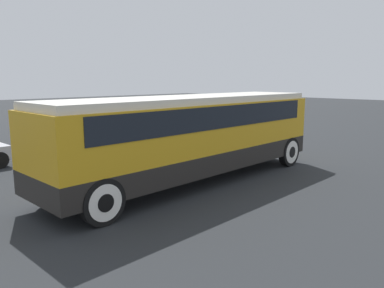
# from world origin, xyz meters

# --- Properties ---
(ground_plane) EXTENTS (120.00, 120.00, 0.00)m
(ground_plane) POSITION_xyz_m (0.00, 0.00, 0.00)
(ground_plane) COLOR #26282B
(tour_bus) EXTENTS (10.96, 2.66, 2.96)m
(tour_bus) POSITION_xyz_m (0.10, -0.00, 1.81)
(tour_bus) COLOR black
(tour_bus) RESTS_ON ground_plane
(parked_car_mid) EXTENTS (4.42, 1.92, 1.40)m
(parked_car_mid) POSITION_xyz_m (0.12, 7.75, 0.70)
(parked_car_mid) COLOR black
(parked_car_mid) RESTS_ON ground_plane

